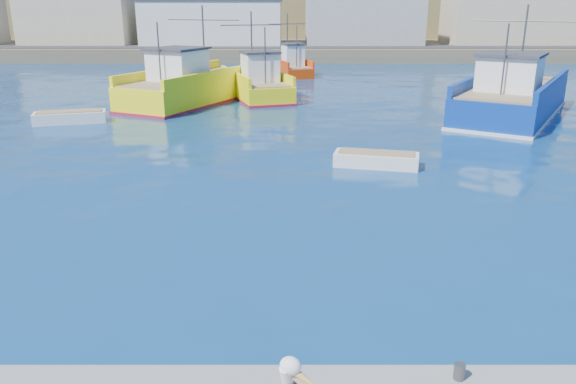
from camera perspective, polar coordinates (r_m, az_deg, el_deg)
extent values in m
plane|color=#072253|center=(13.54, 0.05, -11.46)|extent=(260.00, 260.00, 0.00)
cylinder|color=#4C4C4C|center=(10.76, 17.01, -17.04)|extent=(0.20, 0.20, 0.30)
cube|color=brown|center=(83.94, 0.01, 14.47)|extent=(160.00, 30.00, 1.60)
cube|color=brown|center=(109.73, 0.00, 18.15)|extent=(180.00, 40.00, 14.00)
cube|color=#2D2D2D|center=(72.91, 0.01, 14.52)|extent=(150.00, 5.00, 0.10)
cube|color=tan|center=(83.57, -20.42, 16.30)|extent=(14.00, 9.00, 7.00)
cube|color=silver|center=(79.39, -7.55, 16.65)|extent=(18.00, 11.00, 5.50)
cube|color=gray|center=(79.38, 7.58, 17.01)|extent=(15.00, 10.00, 6.50)
cube|color=tan|center=(84.26, 21.78, 16.33)|extent=(17.00, 9.00, 7.50)
cube|color=yellow|center=(42.02, -9.35, 10.20)|extent=(9.57, 13.61, 1.69)
cube|color=yellow|center=(40.74, -7.03, 11.75)|extent=(5.79, 11.60, 0.70)
cube|color=yellow|center=(43.07, -11.71, 11.87)|extent=(5.79, 11.60, 0.70)
cube|color=maroon|center=(42.14, -9.30, 9.13)|extent=(9.76, 13.88, 0.25)
cube|color=#8C7251|center=(41.91, -9.42, 11.42)|extent=(9.03, 12.99, 0.10)
cube|color=white|center=(40.22, -11.12, 12.54)|extent=(4.15, 4.25, 2.00)
cube|color=#333338|center=(40.12, -11.22, 14.10)|extent=(4.52, 4.70, 0.15)
cylinder|color=#4C4C4C|center=(42.75, -8.57, 14.90)|extent=(0.16, 0.16, 5.00)
cylinder|color=#4C4C4C|center=(38.60, -12.97, 13.52)|extent=(0.13, 0.13, 4.00)
cylinder|color=#4C4C4C|center=(42.69, -8.67, 16.90)|extent=(5.50, 2.72, 0.08)
cube|color=yellow|center=(43.79, -3.32, 10.46)|extent=(6.15, 10.32, 1.27)
cube|color=yellow|center=(44.08, -1.30, 11.83)|extent=(3.07, 9.18, 0.70)
cube|color=yellow|center=(43.31, -5.42, 11.64)|extent=(3.07, 9.18, 0.70)
cube|color=maroon|center=(43.88, -3.30, 9.71)|extent=(6.27, 10.52, 0.25)
cube|color=#8C7251|center=(43.70, -3.33, 11.35)|extent=(5.78, 9.86, 0.10)
cube|color=white|center=(42.17, -2.86, 12.54)|extent=(2.98, 3.04, 2.00)
cube|color=#333338|center=(42.07, -2.88, 14.03)|extent=(3.23, 3.37, 0.15)
cylinder|color=#4C4C4C|center=(44.41, -3.72, 14.64)|extent=(0.15, 0.15, 5.00)
cylinder|color=#4C4C4C|center=(40.68, -2.34, 13.60)|extent=(0.13, 0.13, 4.00)
cylinder|color=#4C4C4C|center=(44.33, -3.76, 16.57)|extent=(4.52, 1.50, 0.08)
cube|color=navy|center=(38.86, 21.82, 8.52)|extent=(11.06, 14.00, 1.76)
cube|color=navy|center=(38.39, 25.33, 9.83)|extent=(7.13, 11.46, 0.70)
cube|color=navy|center=(39.12, 18.80, 10.74)|extent=(7.13, 11.46, 0.70)
cube|color=silver|center=(39.00, 21.68, 7.33)|extent=(11.28, 14.28, 0.25)
cube|color=#8C7251|center=(38.73, 21.99, 9.87)|extent=(10.46, 13.34, 0.10)
cube|color=white|center=(36.63, 21.61, 11.15)|extent=(4.58, 4.61, 2.00)
cube|color=#333338|center=(36.52, 21.81, 12.85)|extent=(5.00, 5.07, 0.15)
cylinder|color=#4C4C4C|center=(39.83, 22.78, 13.54)|extent=(0.16, 0.16, 5.00)
cylinder|color=#4C4C4C|center=(34.55, 21.15, 12.34)|extent=(0.14, 0.14, 4.00)
cylinder|color=#4C4C4C|center=(39.76, 23.05, 15.69)|extent=(5.70, 3.51, 0.08)
cube|color=#C83507|center=(57.34, 0.16, 12.23)|extent=(4.75, 7.53, 0.92)
cube|color=#C83507|center=(57.66, 1.36, 13.07)|extent=(2.34, 6.61, 0.70)
cube|color=#C83507|center=(56.87, -1.06, 12.99)|extent=(2.34, 6.61, 0.70)
cube|color=#8C7251|center=(57.29, 0.16, 12.74)|extent=(4.46, 7.19, 0.10)
cube|color=white|center=(56.19, 0.52, 13.70)|extent=(2.32, 2.26, 2.00)
cube|color=#333338|center=(56.11, 0.52, 14.82)|extent=(2.51, 2.50, 0.15)
cylinder|color=#4C4C4C|center=(57.76, -0.07, 15.22)|extent=(0.15, 0.15, 5.00)
cylinder|color=#4C4C4C|center=(55.12, 0.89, 14.54)|extent=(0.13, 0.13, 4.00)
cylinder|color=#4C4C4C|center=(57.69, -0.07, 16.71)|extent=(3.54, 1.25, 0.08)
cube|color=silver|center=(36.30, -21.26, 6.96)|extent=(4.34, 2.51, 0.82)
cube|color=#8C7251|center=(36.22, -21.34, 7.64)|extent=(3.86, 2.10, 0.08)
cube|color=silver|center=(24.93, 8.93, 3.10)|extent=(3.83, 2.06, 0.73)
cube|color=#8C7251|center=(24.83, 8.98, 3.97)|extent=(3.41, 1.71, 0.07)
cylinder|color=white|center=(8.60, -0.15, -18.22)|extent=(0.27, 0.33, 0.41)
ellipsoid|color=white|center=(8.46, 0.26, -17.23)|extent=(0.39, 0.35, 0.27)
cone|color=gold|center=(8.50, 1.91, -18.55)|extent=(0.56, 0.33, 0.38)
cube|color=tan|center=(8.55, 1.24, -18.60)|extent=(0.33, 0.17, 0.24)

